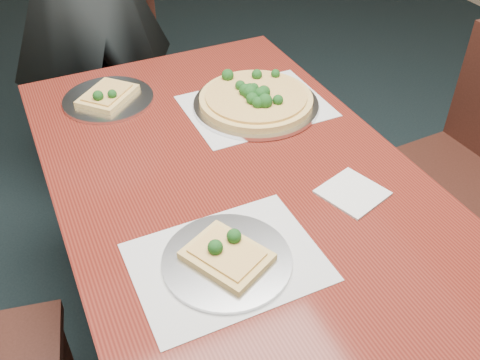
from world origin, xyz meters
name	(u,v)px	position (x,y,z in m)	size (l,w,h in m)	color
dining_table	(240,207)	(-0.04, 0.19, 0.66)	(0.90, 1.50, 0.75)	#521510
chair_far	(124,71)	(-0.06, 1.34, 0.52)	(0.46, 0.46, 0.91)	black
chair_right	(470,158)	(0.85, 0.23, 0.52)	(0.44, 0.44, 0.91)	black
placemat_main	(256,106)	(0.16, 0.50, 0.75)	(0.42, 0.32, 0.00)	white
placemat_near	(227,262)	(-0.18, -0.05, 0.75)	(0.40, 0.30, 0.00)	white
pizza_pan	(256,99)	(0.16, 0.50, 0.77)	(0.38, 0.38, 0.08)	silver
slice_plate_near	(227,257)	(-0.18, -0.05, 0.76)	(0.28, 0.28, 0.06)	silver
slice_plate_far	(108,97)	(-0.24, 0.72, 0.76)	(0.28, 0.28, 0.06)	silver
napkin	(353,193)	(0.19, 0.03, 0.75)	(0.14, 0.14, 0.01)	white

